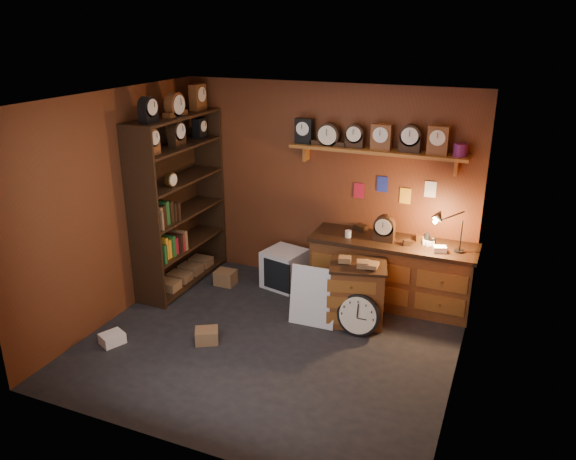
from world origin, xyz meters
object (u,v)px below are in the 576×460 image
Objects in this scene: shelving_unit at (177,195)px; workbench at (391,269)px; low_cabinet at (357,290)px; big_round_clock at (358,315)px.

shelving_unit is 2.96m from workbench.
workbench is 2.45× the size of low_cabinet.
low_cabinet is (2.55, -0.13, -0.85)m from shelving_unit.
workbench is (2.81, 0.49, -0.78)m from shelving_unit.
shelving_unit is 2.87m from big_round_clock.
big_round_clock is (-0.16, -0.91, -0.23)m from workbench.
shelving_unit reaches higher than workbench.
shelving_unit reaches higher than low_cabinet.
workbench reaches higher than big_round_clock.
workbench is 0.68m from low_cabinet.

